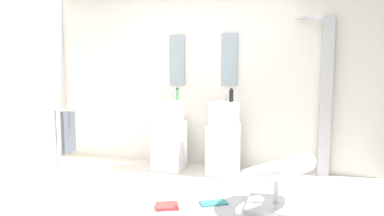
# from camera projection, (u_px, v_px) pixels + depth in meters

# --- Properties ---
(ground_plane) EXTENTS (4.80, 3.60, 0.04)m
(ground_plane) POSITION_uv_depth(u_px,v_px,m) (163.00, 207.00, 3.59)
(ground_plane) COLOR silver
(rear_partition) EXTENTS (4.80, 0.10, 2.60)m
(rear_partition) POSITION_uv_depth(u_px,v_px,m) (204.00, 75.00, 5.02)
(rear_partition) COLOR silver
(rear_partition) RESTS_ON ground_plane
(pedestal_sink_left) EXTENTS (0.40, 0.40, 1.06)m
(pedestal_sink_left) POSITION_uv_depth(u_px,v_px,m) (169.00, 135.00, 4.82)
(pedestal_sink_left) COLOR white
(pedestal_sink_left) RESTS_ON ground_plane
(pedestal_sink_right) EXTENTS (0.40, 0.40, 1.06)m
(pedestal_sink_right) POSITION_uv_depth(u_px,v_px,m) (224.00, 138.00, 4.60)
(pedestal_sink_right) COLOR white
(pedestal_sink_right) RESTS_ON ground_plane
(vanity_mirror_left) EXTENTS (0.22, 0.03, 0.72)m
(vanity_mirror_left) POSITION_uv_depth(u_px,v_px,m) (177.00, 60.00, 5.04)
(vanity_mirror_left) COLOR #8C9EA8
(vanity_mirror_right) EXTENTS (0.22, 0.03, 0.72)m
(vanity_mirror_right) POSITION_uv_depth(u_px,v_px,m) (229.00, 60.00, 4.82)
(vanity_mirror_right) COLOR #8C9EA8
(shower_column) EXTENTS (0.49, 0.24, 2.05)m
(shower_column) POSITION_uv_depth(u_px,v_px,m) (325.00, 93.00, 4.46)
(shower_column) COLOR #B7BABF
(shower_column) RESTS_ON ground_plane
(lounge_chair) EXTENTS (1.09, 1.09, 0.65)m
(lounge_chair) POSITION_uv_depth(u_px,v_px,m) (276.00, 175.00, 3.44)
(lounge_chair) COLOR #B7BABF
(lounge_chair) RESTS_ON ground_plane
(towel_rack) EXTENTS (0.37, 0.22, 0.95)m
(towel_rack) POSITION_uv_depth(u_px,v_px,m) (67.00, 133.00, 4.15)
(towel_rack) COLOR #B7BABF
(towel_rack) RESTS_ON ground_plane
(area_rug) EXTENTS (1.22, 0.86, 0.01)m
(area_rug) POSITION_uv_depth(u_px,v_px,m) (196.00, 207.00, 3.53)
(area_rug) COLOR #B2B2B7
(area_rug) RESTS_ON ground_plane
(magazine_red) EXTENTS (0.31, 0.28, 0.03)m
(magazine_red) POSITION_uv_depth(u_px,v_px,m) (169.00, 206.00, 3.50)
(magazine_red) COLOR #B73838
(magazine_red) RESTS_ON area_rug
(magazine_teal) EXTENTS (0.31, 0.27, 0.02)m
(magazine_teal) POSITION_uv_depth(u_px,v_px,m) (214.00, 203.00, 3.59)
(magazine_teal) COLOR teal
(magazine_teal) RESTS_ON area_rug
(coffee_mug) EXTENTS (0.08, 0.08, 0.08)m
(coffee_mug) POSITION_uv_depth(u_px,v_px,m) (182.00, 205.00, 3.45)
(coffee_mug) COLOR white
(coffee_mug) RESTS_ON area_rug
(soap_bottle_green) EXTENTS (0.05, 0.05, 0.18)m
(soap_bottle_green) POSITION_uv_depth(u_px,v_px,m) (178.00, 94.00, 4.83)
(soap_bottle_green) COLOR #59996B
(soap_bottle_green) RESTS_ON pedestal_sink_left
(soap_bottle_black) EXTENTS (0.06, 0.06, 0.18)m
(soap_bottle_black) POSITION_uv_depth(u_px,v_px,m) (231.00, 96.00, 4.60)
(soap_bottle_black) COLOR black
(soap_bottle_black) RESTS_ON pedestal_sink_right
(soap_bottle_clear) EXTENTS (0.04, 0.04, 0.18)m
(soap_bottle_clear) POSITION_uv_depth(u_px,v_px,m) (177.00, 94.00, 4.84)
(soap_bottle_clear) COLOR silver
(soap_bottle_clear) RESTS_ON pedestal_sink_left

